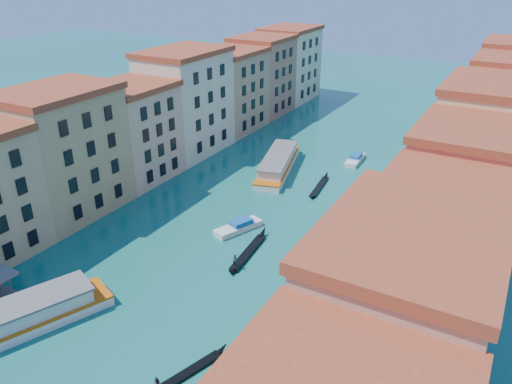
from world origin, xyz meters
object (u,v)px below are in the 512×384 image
vaporetto_far (278,163)px  vaporetto_near (9,322)px  gondola_right (185,373)px  gondola_fore (248,251)px

vaporetto_far → vaporetto_near: bearing=-109.9°
vaporetto_near → vaporetto_far: 55.65m
vaporetto_far → gondola_right: bearing=-88.0°
gondola_right → vaporetto_far: bearing=125.6°
gondola_right → vaporetto_near: bearing=-149.6°
vaporetto_far → gondola_right: 53.53m
vaporetto_far → gondola_right: size_ratio=2.13×
vaporetto_far → gondola_fore: vaporetto_far is taller
gondola_fore → gondola_right: bearing=-81.3°
vaporetto_near → gondola_fore: bearing=83.7°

